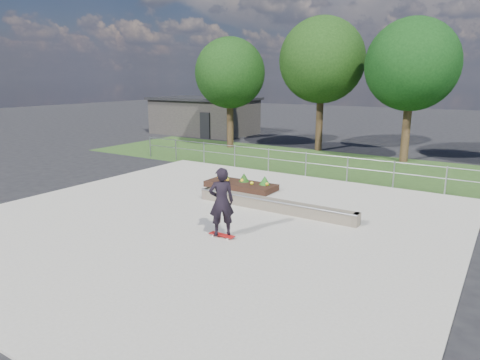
{
  "coord_description": "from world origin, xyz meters",
  "views": [
    {
      "loc": [
        8.04,
        -10.66,
        4.56
      ],
      "look_at": [
        0.2,
        1.5,
        1.1
      ],
      "focal_mm": 32.0,
      "sensor_mm": 36.0,
      "label": 1
    }
  ],
  "objects": [
    {
      "name": "tree_far_left",
      "position": [
        -8.0,
        13.0,
        4.85
      ],
      "size": [
        4.55,
        4.55,
        7.15
      ],
      "color": "#332214",
      "rests_on": "ground"
    },
    {
      "name": "skateboarder",
      "position": [
        1.27,
        -1.13,
        1.13
      ],
      "size": [
        0.85,
        0.84,
        2.07
      ],
      "color": "silver",
      "rests_on": "concrete_slab"
    },
    {
      "name": "ground",
      "position": [
        0.0,
        0.0,
        0.0
      ],
      "size": [
        120.0,
        120.0,
        0.0
      ],
      "primitive_type": "plane",
      "color": "black",
      "rests_on": "ground"
    },
    {
      "name": "concrete_slab",
      "position": [
        0.0,
        0.0,
        0.03
      ],
      "size": [
        15.0,
        15.0,
        0.06
      ],
      "primitive_type": "cube",
      "color": "#A7A194",
      "rests_on": "ground"
    },
    {
      "name": "planter_bed",
      "position": [
        -1.3,
        3.94,
        0.24
      ],
      "size": [
        3.0,
        1.2,
        0.61
      ],
      "color": "black",
      "rests_on": "concrete_slab"
    },
    {
      "name": "grass_verge",
      "position": [
        0.0,
        11.0,
        0.01
      ],
      "size": [
        30.0,
        8.0,
        0.02
      ],
      "primitive_type": "cube",
      "color": "#28461C",
      "rests_on": "ground"
    },
    {
      "name": "tree_mid_left",
      "position": [
        -2.5,
        15.0,
        5.61
      ],
      "size": [
        5.25,
        5.25,
        8.25
      ],
      "color": "black",
      "rests_on": "ground"
    },
    {
      "name": "grind_ledge",
      "position": [
        1.32,
        1.92,
        0.26
      ],
      "size": [
        6.0,
        0.44,
        0.43
      ],
      "color": "brown",
      "rests_on": "concrete_slab"
    },
    {
      "name": "fence",
      "position": [
        0.0,
        7.5,
        0.77
      ],
      "size": [
        20.06,
        0.06,
        1.2
      ],
      "color": "gray",
      "rests_on": "ground"
    },
    {
      "name": "tree_mid_right",
      "position": [
        3.0,
        14.0,
        5.23
      ],
      "size": [
        4.9,
        4.9,
        7.7
      ],
      "color": "#382616",
      "rests_on": "ground"
    },
    {
      "name": "building",
      "position": [
        -14.0,
        18.0,
        1.51
      ],
      "size": [
        8.4,
        5.4,
        3.0
      ],
      "color": "#2C2927",
      "rests_on": "ground"
    }
  ]
}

